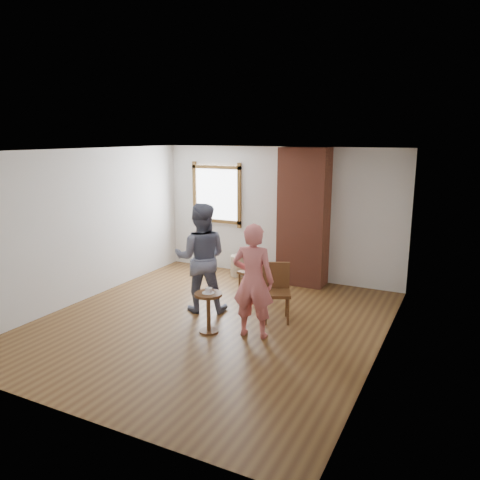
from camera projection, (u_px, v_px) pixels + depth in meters
name	position (u px, v px, depth m)	size (l,w,h in m)	color
ground	(211.00, 322.00, 7.18)	(5.50, 5.50, 0.00)	brown
room_shell	(225.00, 201.00, 7.34)	(5.04, 5.52, 2.62)	silver
brick_chimney	(304.00, 217.00, 8.82)	(0.90, 0.50, 2.60)	brown
stoneware_crock	(238.00, 266.00, 9.55)	(0.32, 0.32, 0.42)	tan
dark_pot	(251.00, 273.00, 9.45)	(0.17, 0.17, 0.17)	black
dining_chair_left	(254.00, 269.00, 8.42)	(0.48, 0.48, 0.81)	brown
dining_chair_right	(276.00, 288.00, 7.23)	(0.55, 0.55, 0.89)	brown
side_table	(208.00, 306.00, 6.74)	(0.40, 0.40, 0.60)	brown
cake_plate	(208.00, 293.00, 6.70)	(0.18, 0.18, 0.01)	white
cake_slice	(209.00, 291.00, 6.69)	(0.08, 0.07, 0.06)	white
man	(201.00, 258.00, 7.52)	(0.86, 0.67, 1.77)	#151B3A
person_pink	(253.00, 281.00, 6.54)	(0.60, 0.39, 1.64)	#D96D6C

